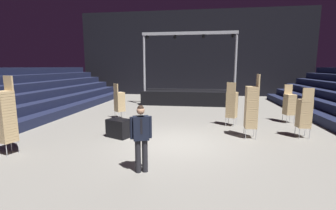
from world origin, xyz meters
TOP-DOWN VIEW (x-y plane):
  - ground_plane at (0.00, 0.00)m, footprint 22.00×30.00m
  - arena_end_wall at (0.00, 15.00)m, footprint 22.00×0.30m
  - stage_riser at (0.00, 9.39)m, footprint 6.80×2.66m
  - man_with_tie at (-0.57, -2.58)m, footprint 0.56×0.35m
  - chair_stack_front_left at (-5.07, -1.90)m, footprint 0.55×0.55m
  - chair_stack_front_right at (-3.36, 3.58)m, footprint 0.62×0.62m
  - chair_stack_mid_left at (2.85, 1.00)m, footprint 0.44×0.44m
  - chair_stack_mid_right at (5.23, 3.95)m, footprint 0.53×0.53m
  - chair_stack_mid_centre at (4.90, 1.35)m, footprint 0.46×0.46m
  - chair_stack_rear_left at (2.35, 2.87)m, footprint 0.58×0.58m
  - equipment_road_case at (-2.24, 0.38)m, footprint 1.07×0.92m

SIDE VIEW (x-z plane):
  - ground_plane at x=0.00m, z-range -0.10..0.00m
  - equipment_road_case at x=-2.24m, z-range 0.00..0.71m
  - stage_riser at x=0.00m, z-range -1.95..3.15m
  - chair_stack_front_right at x=-3.36m, z-range 0.00..1.88m
  - chair_stack_mid_right at x=5.23m, z-range 0.00..1.88m
  - chair_stack_mid_centre at x=4.90m, z-range 0.00..1.97m
  - man_with_tie at x=-0.57m, z-range 0.12..1.91m
  - chair_stack_rear_left at x=2.35m, z-range 0.00..2.05m
  - chair_stack_front_left at x=-5.07m, z-range 0.00..2.47m
  - chair_stack_mid_left at x=2.85m, z-range 0.00..2.47m
  - arena_end_wall at x=0.00m, z-range 0.00..8.00m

